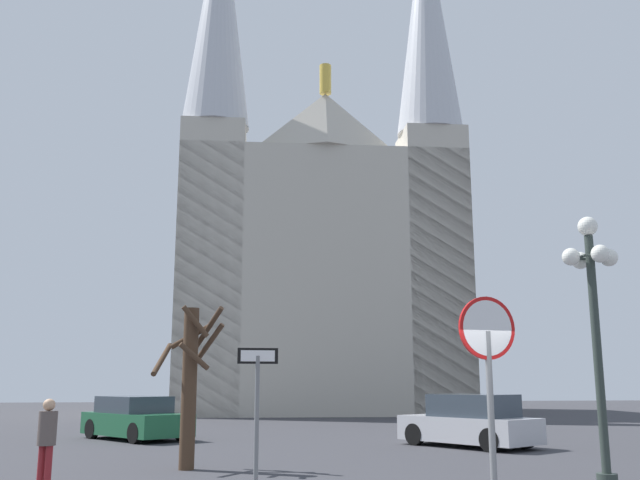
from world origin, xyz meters
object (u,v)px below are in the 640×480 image
(street_lamp, at_px, (594,310))
(parked_car_far_silver, at_px, (470,422))
(cathedral, at_px, (319,256))
(one_way_arrow_sign, at_px, (257,409))
(parked_car_near_green, at_px, (136,419))
(pedestrian_walking, at_px, (47,436))
(stop_sign, at_px, (489,369))
(bare_tree, at_px, (190,378))

(street_lamp, distance_m, parked_car_far_silver, 8.74)
(cathedral, xyz_separation_m, one_way_arrow_sign, (-4.84, -32.87, -8.24))
(parked_car_near_green, bearing_deg, pedestrian_walking, -90.24)
(stop_sign, distance_m, parked_car_near_green, 17.41)
(one_way_arrow_sign, height_order, bare_tree, bare_tree)
(stop_sign, relative_size, parked_car_near_green, 0.66)
(cathedral, relative_size, stop_sign, 11.42)
(parked_car_near_green, distance_m, parked_car_far_silver, 10.85)
(bare_tree, xyz_separation_m, parked_car_far_silver, (7.90, 4.38, -1.25))
(parked_car_near_green, bearing_deg, stop_sign, -68.89)
(street_lamp, xyz_separation_m, parked_car_far_silver, (0.37, 8.38, -2.47))
(one_way_arrow_sign, bearing_deg, parked_car_near_green, 104.43)
(bare_tree, xyz_separation_m, pedestrian_walking, (-2.26, -2.94, -1.00))
(one_way_arrow_sign, height_order, parked_car_near_green, one_way_arrow_sign)
(stop_sign, distance_m, one_way_arrow_sign, 3.67)
(cathedral, xyz_separation_m, parked_car_near_green, (-8.39, -19.09, -9.07))
(cathedral, height_order, street_lamp, cathedral)
(parked_car_near_green, bearing_deg, parked_car_far_silver, -21.19)
(cathedral, relative_size, parked_car_near_green, 7.59)
(street_lamp, xyz_separation_m, pedestrian_walking, (-9.79, 1.06, -2.22))
(stop_sign, height_order, bare_tree, bare_tree)
(bare_tree, relative_size, parked_car_near_green, 0.82)
(parked_car_far_silver, bearing_deg, pedestrian_walking, -144.25)
(street_lamp, bearing_deg, parked_car_far_silver, 87.45)
(one_way_arrow_sign, xyz_separation_m, parked_car_near_green, (-3.54, 13.78, -0.82))
(one_way_arrow_sign, distance_m, parked_car_near_green, 14.25)
(parked_car_far_silver, bearing_deg, cathedral, 94.30)
(stop_sign, height_order, parked_car_near_green, stop_sign)
(cathedral, height_order, parked_car_near_green, cathedral)
(cathedral, distance_m, street_lamp, 32.09)
(cathedral, bearing_deg, stop_sign, -93.47)
(street_lamp, relative_size, bare_tree, 1.38)
(stop_sign, xyz_separation_m, pedestrian_walking, (-6.30, 4.95, -1.09))
(stop_sign, bearing_deg, pedestrian_walking, 141.82)
(cathedral, relative_size, one_way_arrow_sign, 13.96)
(cathedral, distance_m, parked_car_far_silver, 24.78)
(cathedral, height_order, stop_sign, cathedral)
(stop_sign, relative_size, street_lamp, 0.59)
(parked_car_far_silver, distance_m, pedestrian_walking, 12.53)
(street_lamp, distance_m, bare_tree, 8.61)
(parked_car_near_green, height_order, pedestrian_walking, pedestrian_walking)
(street_lamp, xyz_separation_m, bare_tree, (-7.53, 4.00, -1.22))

